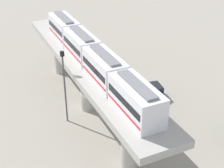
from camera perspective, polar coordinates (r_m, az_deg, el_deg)
The scene contains 7 objects.
ground_plane at distance 43.72m, azimuth -4.11°, elevation -4.18°, with size 120.00×120.00×0.00m, color gray.
viaduct at distance 41.01m, azimuth -4.37°, elevation 2.09°, with size 5.20×35.80×6.80m.
train at distance 38.02m, azimuth -3.42°, elevation 4.81°, with size 2.64×27.45×3.24m.
parked_car_yellow at distance 40.97m, azimuth 7.06°, elevation -5.65°, with size 1.93×4.25×1.76m.
parked_car_silver at distance 52.22m, azimuth -1.88°, elevation 2.76°, with size 2.43×4.43×1.76m.
parked_car_blue at distance 46.26m, azimuth 7.34°, elevation -1.23°, with size 2.39×4.42×1.76m.
signal_post at distance 38.86m, azimuth -8.21°, elevation -0.03°, with size 0.44×0.28×9.40m.
Camera 1 is at (12.63, 34.25, 24.06)m, focal length 52.84 mm.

